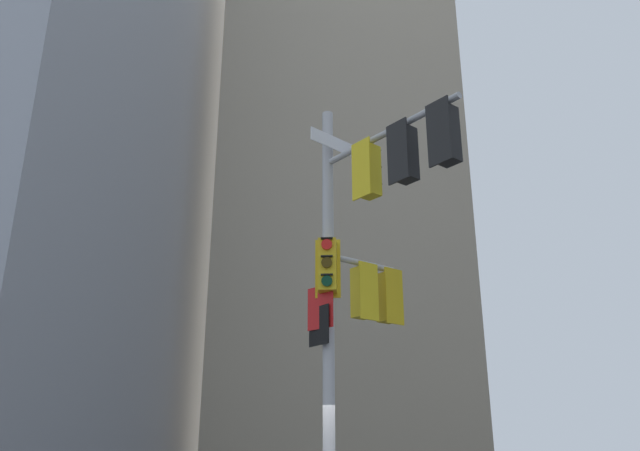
# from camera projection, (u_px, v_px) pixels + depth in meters

# --- Properties ---
(building_mid_block) EXTENTS (12.05, 12.05, 37.58)m
(building_mid_block) POSITION_uv_depth(u_px,v_px,m) (352.00, 142.00, 37.06)
(building_mid_block) COLOR tan
(building_mid_block) RESTS_ON ground
(signal_pole_assembly) EXTENTS (3.00, 3.69, 8.39)m
(signal_pole_assembly) POSITION_uv_depth(u_px,v_px,m) (363.00, 253.00, 11.89)
(signal_pole_assembly) COLOR #B2B2B5
(signal_pole_assembly) RESTS_ON ground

